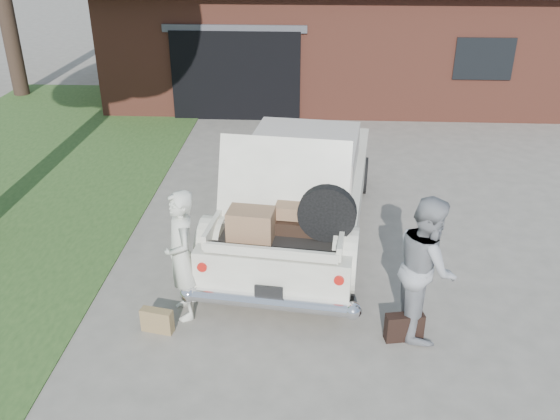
{
  "coord_description": "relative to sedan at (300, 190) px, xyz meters",
  "views": [
    {
      "loc": [
        0.39,
        -6.58,
        4.69
      ],
      "look_at": [
        0.0,
        0.6,
        1.1
      ],
      "focal_mm": 38.0,
      "sensor_mm": 36.0,
      "label": 1
    }
  ],
  "objects": [
    {
      "name": "ground",
      "position": [
        -0.24,
        -1.98,
        -0.78
      ],
      "size": [
        90.0,
        90.0,
        0.0
      ],
      "primitive_type": "plane",
      "color": "gray",
      "rests_on": "ground"
    },
    {
      "name": "house",
      "position": [
        0.74,
        9.49,
        0.89
      ],
      "size": [
        12.8,
        7.8,
        3.3
      ],
      "color": "brown",
      "rests_on": "ground"
    },
    {
      "name": "sedan",
      "position": [
        0.0,
        0.0,
        0.0
      ],
      "size": [
        2.65,
        5.5,
        2.13
      ],
      "rotation": [
        0.0,
        0.0,
        -0.12
      ],
      "color": "silver",
      "rests_on": "ground"
    },
    {
      "name": "woman_left",
      "position": [
        -1.42,
        -2.27,
        0.09
      ],
      "size": [
        0.64,
        0.75,
        1.74
      ],
      "primitive_type": "imported",
      "rotation": [
        0.0,
        0.0,
        -1.15
      ],
      "color": "beige",
      "rests_on": "ground"
    },
    {
      "name": "woman_right",
      "position": [
        1.58,
        -2.42,
        0.13
      ],
      "size": [
        0.74,
        0.92,
        1.82
      ],
      "primitive_type": "imported",
      "rotation": [
        0.0,
        0.0,
        1.63
      ],
      "color": "gray",
      "rests_on": "ground"
    },
    {
      "name": "suitcase_left",
      "position": [
        -1.7,
        -2.66,
        -0.62
      ],
      "size": [
        0.42,
        0.21,
        0.31
      ],
      "primitive_type": "cube",
      "rotation": [
        0.0,
        0.0,
        -0.21
      ],
      "color": "olive",
      "rests_on": "ground"
    },
    {
      "name": "suitcase_right",
      "position": [
        1.35,
        -2.66,
        -0.6
      ],
      "size": [
        0.49,
        0.23,
        0.36
      ],
      "primitive_type": "cube",
      "rotation": [
        0.0,
        0.0,
        0.18
      ],
      "color": "black",
      "rests_on": "ground"
    }
  ]
}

